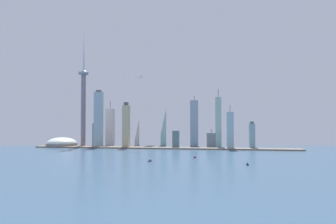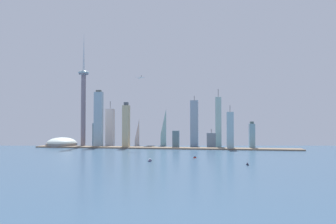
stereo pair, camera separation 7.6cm
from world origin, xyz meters
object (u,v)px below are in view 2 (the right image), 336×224
object	(u,v)px
skyscraper_5	(176,139)
skyscraper_12	(164,120)
skyscraper_3	(98,119)
airplane	(140,78)
skyscraper_8	(97,134)
boat_1	(247,164)
skyscraper_0	(211,140)
skyscraper_9	(126,126)
skyscraper_7	(110,127)
boat_2	(195,157)
skyscraper_6	(230,131)
stadium_dome	(62,143)
observation_tower	(83,96)
boat_0	(150,160)
skyscraper_11	(252,136)
skyscraper_4	(151,119)
skyscraper_2	(194,123)
skyscraper_10	(218,122)
skyscraper_1	(138,128)

from	to	relation	value
skyscraper_5	skyscraper_12	bearing A→B (deg)	119.44
skyscraper_3	airplane	bearing A→B (deg)	-12.83
skyscraper_8	boat_1	bearing A→B (deg)	-41.95
skyscraper_0	skyscraper_5	xyz separation A→B (m)	(-102.60, -27.05, 3.39)
skyscraper_0	skyscraper_9	xyz separation A→B (m)	(-248.91, -44.33, 42.48)
skyscraper_7	boat_2	distance (m)	420.86
skyscraper_5	skyscraper_6	size ratio (longest dim) A/B	0.41
stadium_dome	skyscraper_5	xyz separation A→B (m)	(358.17, -1.18, 15.81)
skyscraper_5	skyscraper_12	distance (m)	118.74
observation_tower	boat_0	distance (m)	449.17
boat_0	boat_1	xyz separation A→B (m)	(181.58, -27.33, -0.11)
observation_tower	skyscraper_7	bearing A→B (deg)	35.90
skyscraper_11	boat_0	size ratio (longest dim) A/B	5.89
skyscraper_4	skyscraper_6	distance (m)	272.33
skyscraper_12	skyscraper_11	bearing A→B (deg)	-15.77
skyscraper_6	skyscraper_7	bearing A→B (deg)	169.49
observation_tower	boat_2	xyz separation A→B (m)	(360.48, -248.15, -156.88)
skyscraper_9	skyscraper_12	size ratio (longest dim) A/B	0.83
skyscraper_3	boat_0	size ratio (longest dim) A/B	13.22
skyscraper_11	skyscraper_3	bearing A→B (deg)	-178.25
skyscraper_2	skyscraper_3	world-z (taller)	skyscraper_3
observation_tower	skyscraper_8	xyz separation A→B (m)	(28.20, 44.01, -121.68)
skyscraper_10	boat_2	world-z (taller)	skyscraper_10
skyscraper_0	skyscraper_9	size ratio (longest dim) A/B	0.41
observation_tower	skyscraper_1	distance (m)	201.63
skyscraper_11	skyscraper_12	xyz separation A→B (m)	(-270.07, 76.28, 44.52)
skyscraper_5	skyscraper_8	distance (m)	265.97
skyscraper_4	skyscraper_11	world-z (taller)	skyscraper_4
skyscraper_12	boat_1	size ratio (longest dim) A/B	15.33
skyscraper_11	airplane	distance (m)	364.10
skyscraper_10	observation_tower	bearing A→B (deg)	-172.53
skyscraper_3	skyscraper_9	bearing A→B (deg)	-11.12
skyscraper_4	boat_2	size ratio (longest dim) A/B	24.05
skyscraper_4	skyscraper_9	distance (m)	123.84
skyscraper_11	airplane	xyz separation A→B (m)	(-319.83, -45.35, 168.00)
skyscraper_4	airplane	size ratio (longest dim) A/B	7.31
skyscraper_0	boat_2	distance (m)	273.94
skyscraper_7	boat_1	distance (m)	557.31
airplane	skyscraper_0	bearing A→B (deg)	-107.12
skyscraper_10	skyscraper_8	bearing A→B (deg)	-178.48
skyscraper_6	skyscraper_9	distance (m)	302.15
boat_2	boat_1	bearing A→B (deg)	77.35
skyscraper_0	skyscraper_12	world-z (taller)	skyscraper_12
boat_1	skyscraper_12	bearing A→B (deg)	20.36
observation_tower	skyscraper_5	distance (m)	318.59
skyscraper_1	skyscraper_7	size ratio (longest dim) A/B	0.82
observation_tower	skyscraper_12	world-z (taller)	observation_tower
skyscraper_4	boat_0	xyz separation A→B (m)	(80.52, -404.34, -84.87)
skyscraper_4	skyscraper_5	world-z (taller)	skyscraper_4
stadium_dome	skyscraper_4	size ratio (longest dim) A/B	0.51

